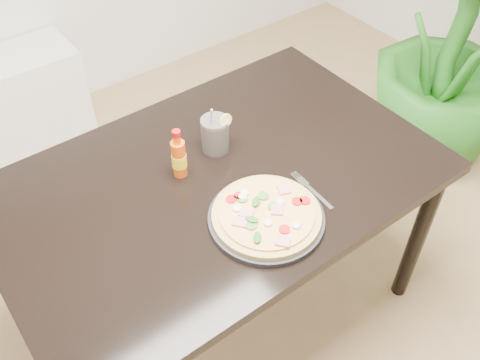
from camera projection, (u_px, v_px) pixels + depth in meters
dining_table at (218, 194)px, 1.75m from camera, size 1.40×0.90×0.75m
plate at (266, 218)px, 1.56m from camera, size 0.34×0.34×0.02m
pizza at (266, 214)px, 1.54m from camera, size 0.32×0.32×0.03m
hot_sauce_bottle at (179, 158)px, 1.65m from camera, size 0.05×0.05×0.18m
cola_cup at (215, 135)px, 1.75m from camera, size 0.10×0.09×0.18m
fork at (311, 189)px, 1.65m from camera, size 0.03×0.19×0.00m
houseplant at (455, 49)px, 2.45m from camera, size 0.93×0.93×1.26m
plant_pot at (427, 136)px, 2.82m from camera, size 0.28×0.28×0.22m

